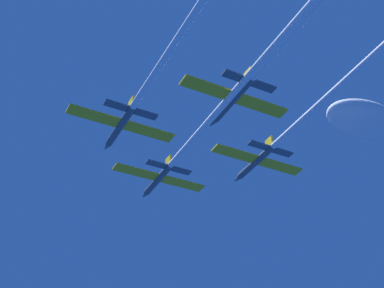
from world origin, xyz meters
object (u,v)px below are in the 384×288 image
jet_left_wing (160,65)px  jet_slot (295,30)px  jet_lead (197,135)px  jet_right_wing (317,106)px

jet_left_wing → jet_slot: (13.87, -14.53, 0.34)m
jet_lead → jet_slot: jet_slot is taller
jet_lead → jet_right_wing: size_ratio=0.93×
jet_left_wing → jet_slot: size_ratio=1.00×
jet_slot → jet_lead: bearing=91.9°
jet_left_wing → jet_lead: bearing=45.6°
jet_lead → jet_left_wing: (-12.93, -13.21, -0.08)m
jet_left_wing → jet_right_wing: size_ratio=0.93×
jet_lead → jet_left_wing: size_ratio=1.00×
jet_lead → jet_left_wing: bearing=-134.4°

